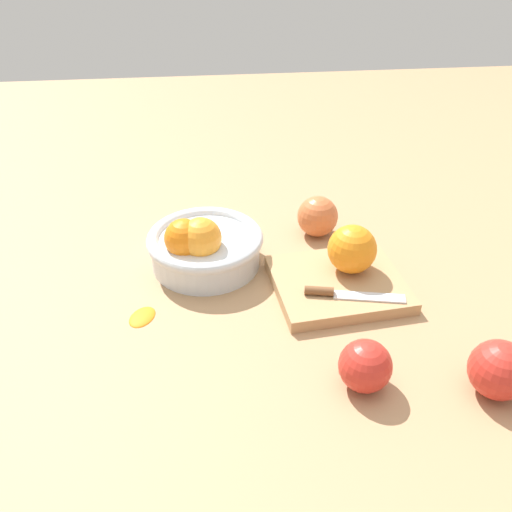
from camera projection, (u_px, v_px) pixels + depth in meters
The scene contains 9 objects.
ground_plane at pixel (275, 301), 0.91m from camera, with size 2.40×2.40×0.00m, color tan.
bowl at pixel (203, 246), 0.97m from camera, with size 0.20×0.20×0.10m.
cutting_board at pixel (338, 284), 0.93m from camera, with size 0.21×0.18×0.02m, color tan.
orange_on_board at pixel (352, 249), 0.92m from camera, with size 0.08×0.08×0.08m, color orange.
knife at pixel (341, 293), 0.88m from camera, with size 0.16×0.05×0.01m.
apple_front_right at pixel (365, 366), 0.74m from camera, with size 0.07×0.07×0.07m, color red.
apple_back_right at pixel (318, 216), 1.05m from camera, with size 0.08×0.08×0.08m, color #CC6638.
apple_front_right_2 at pixel (499, 370), 0.73m from camera, with size 0.08×0.08×0.08m, color red.
citrus_peel at pixel (142, 315), 0.87m from camera, with size 0.05×0.04×0.01m, color orange.
Camera 1 is at (-0.10, -0.70, 0.57)m, focal length 40.13 mm.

